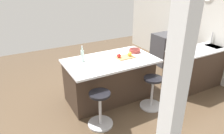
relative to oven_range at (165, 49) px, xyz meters
name	(u,v)px	position (x,y,z in m)	size (l,w,h in m)	color
ground_plane	(106,98)	(2.38, 0.88, -0.44)	(7.65, 7.65, 0.00)	brown
interior_partition_left	(204,21)	(-0.35, 0.88, 0.93)	(0.15, 5.89, 2.73)	beige
sink_cabinet	(205,65)	(0.00, 1.38, 0.02)	(2.07, 0.60, 1.19)	#38281E
oven_range	(165,49)	(0.00, 0.00, 0.00)	(0.60, 0.61, 0.88)	#38383D
kitchen_island	(110,79)	(2.28, 0.88, 0.01)	(1.78, 1.03, 0.88)	#38281E
stool_by_window	(152,93)	(1.72, 1.57, -0.14)	(0.44, 0.44, 0.64)	#B7B7BC
stool_middle	(100,110)	(2.84, 1.57, -0.14)	(0.44, 0.44, 0.64)	#B7B7BC
cutting_board	(125,57)	(1.97, 0.96, 0.46)	(0.36, 0.24, 0.02)	tan
apple_yellow	(130,54)	(1.87, 0.97, 0.51)	(0.09, 0.09, 0.09)	gold
apple_red	(119,56)	(2.10, 0.94, 0.51)	(0.08, 0.08, 0.08)	red
water_bottle	(82,55)	(2.79, 0.74, 0.57)	(0.06, 0.06, 0.31)	silver
fruit_bowl	(135,50)	(1.62, 0.79, 0.48)	(0.24, 0.24, 0.07)	#993833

